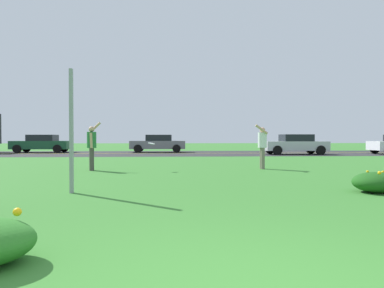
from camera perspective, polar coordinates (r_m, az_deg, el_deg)
The scene contains 11 objects.
ground_plane at distance 14.84m, azimuth -0.82°, elevation -3.68°, with size 120.00×120.00×0.00m, color #387A2D.
highway_strip at distance 27.13m, azimuth -2.01°, elevation -1.52°, with size 120.00×9.40×0.01m, color #2D2D30.
highway_center_stripe at distance 27.13m, azimuth -2.01°, elevation -1.51°, with size 120.00×0.16×0.00m, color yellow.
daylily_clump_mid_center at distance 8.89m, azimuth 27.76°, elevation -5.51°, with size 1.05×0.93×0.51m.
sign_post_near_path at distance 8.19m, azimuth -19.00°, elevation 2.01°, with size 0.07×0.10×2.74m.
person_thrower_green_shirt at distance 13.56m, azimuth -15.97°, elevation 0.01°, with size 0.48×0.50×1.82m.
person_catcher_white_shirt at distance 13.94m, azimuth 11.33°, elevation 0.02°, with size 0.51×0.50×1.74m.
frisbee_white at distance 13.09m, azimuth -6.60°, elevation 0.08°, with size 0.25×0.25×0.08m.
car_silver_center_left at distance 26.56m, azimuth 16.38°, elevation -0.03°, with size 4.50×2.00×1.45m.
car_gray_center_right at distance 29.23m, azimuth -5.55°, elevation 0.11°, with size 4.50×2.00×1.45m.
car_dark_green_rightmost at distance 31.04m, azimuth -23.22°, elevation 0.08°, with size 4.50×2.00×1.45m.
Camera 1 is at (-0.68, -2.45, 1.23)m, focal length 32.85 mm.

